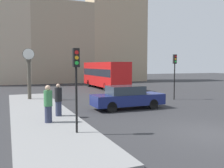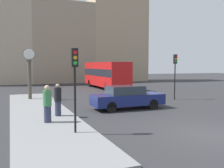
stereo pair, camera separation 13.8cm
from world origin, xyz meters
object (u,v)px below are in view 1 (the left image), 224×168
traffic_light_far (175,67)px  pedestrian_black_jacket (58,100)px  traffic_light_near (76,72)px  pedestrian_green_hoodie (48,104)px  bus_distant (105,74)px  street_clock (29,73)px  sedan_car (127,97)px

traffic_light_far → pedestrian_black_jacket: bearing=-161.3°
traffic_light_near → pedestrian_black_jacket: 3.99m
pedestrian_green_hoodie → traffic_light_far: bearing=23.8°
traffic_light_far → pedestrian_green_hoodie: size_ratio=2.07×
bus_distant → pedestrian_black_jacket: bearing=-119.6°
traffic_light_near → pedestrian_green_hoodie: 2.89m
bus_distant → traffic_light_far: size_ratio=2.62×
pedestrian_black_jacket → pedestrian_green_hoodie: (-0.74, -1.37, 0.03)m
traffic_light_near → street_clock: street_clock is taller
sedan_car → bus_distant: (3.74, 13.79, 1.04)m
bus_distant → street_clock: street_clock is taller
sedan_car → street_clock: (-5.58, 6.62, 1.44)m
traffic_light_near → street_clock: bearing=94.9°
traffic_light_near → sedan_car: bearing=45.5°
pedestrian_green_hoodie → pedestrian_black_jacket: bearing=61.5°
traffic_light_near → traffic_light_far: 12.37m
bus_distant → pedestrian_green_hoodie: 18.64m
sedan_car → traffic_light_far: (5.52, 2.40, 1.91)m
pedestrian_black_jacket → sedan_car: bearing=12.6°
pedestrian_green_hoodie → traffic_light_near: bearing=-70.7°
street_clock → bus_distant: bearing=37.6°
traffic_light_far → traffic_light_near: bearing=-145.0°
sedan_car → traffic_light_near: traffic_light_near is taller
street_clock → pedestrian_black_jacket: bearing=-83.3°
street_clock → pedestrian_black_jacket: (0.91, -7.66, -1.22)m
bus_distant → street_clock: size_ratio=2.38×
traffic_light_near → street_clock: size_ratio=0.84×
bus_distant → sedan_car: bearing=-105.2°
traffic_light_near → pedestrian_black_jacket: (-0.06, 3.65, -1.61)m
street_clock → pedestrian_black_jacket: size_ratio=2.34×
bus_distant → traffic_light_far: traffic_light_far is taller
traffic_light_far → pedestrian_green_hoodie: (-10.93, -4.82, -1.67)m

